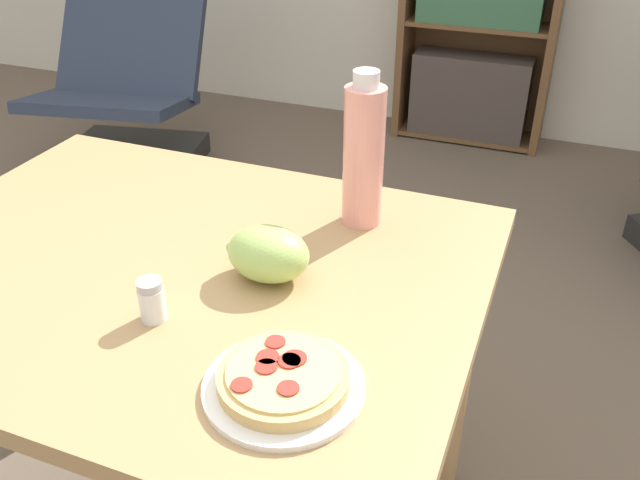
# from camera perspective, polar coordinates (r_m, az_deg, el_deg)

# --- Properties ---
(dining_table) EXTENTS (1.07, 0.82, 0.74)m
(dining_table) POSITION_cam_1_polar(r_m,az_deg,el_deg) (1.27, -11.82, -5.93)
(dining_table) COLOR tan
(dining_table) RESTS_ON ground_plane
(pizza_on_plate) EXTENTS (0.22, 0.22, 0.04)m
(pizza_on_plate) POSITION_cam_1_polar(r_m,az_deg,el_deg) (0.92, -3.10, -11.76)
(pizza_on_plate) COLOR white
(pizza_on_plate) RESTS_ON dining_table
(grape_bunch) EXTENTS (0.14, 0.11, 0.09)m
(grape_bunch) POSITION_cam_1_polar(r_m,az_deg,el_deg) (1.12, -4.37, -1.17)
(grape_bunch) COLOR #A8CC66
(grape_bunch) RESTS_ON dining_table
(drink_bottle) EXTENTS (0.08, 0.08, 0.29)m
(drink_bottle) POSITION_cam_1_polar(r_m,az_deg,el_deg) (1.25, 3.69, 7.18)
(drink_bottle) COLOR pink
(drink_bottle) RESTS_ON dining_table
(salt_shaker) EXTENTS (0.04, 0.04, 0.07)m
(salt_shaker) POSITION_cam_1_polar(r_m,az_deg,el_deg) (1.06, -13.98, -4.96)
(salt_shaker) COLOR white
(salt_shaker) RESTS_ON dining_table
(lounge_chair_near) EXTENTS (0.79, 0.88, 0.88)m
(lounge_chair_near) POSITION_cam_1_polar(r_m,az_deg,el_deg) (3.30, -15.97, 10.60)
(lounge_chair_near) COLOR black
(lounge_chair_near) RESTS_ON ground_plane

